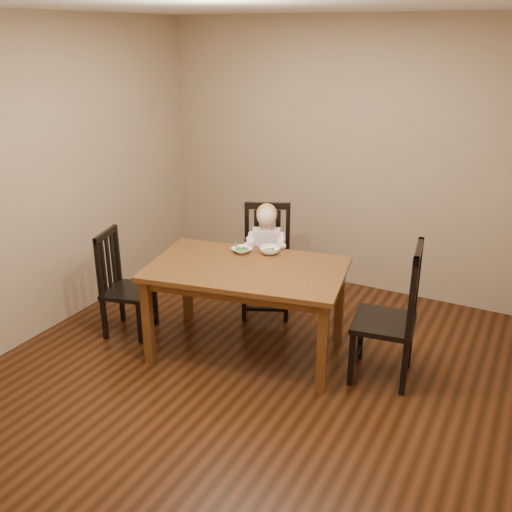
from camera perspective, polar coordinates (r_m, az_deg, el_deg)
The scene contains 9 objects.
room at distance 4.09m, azimuth -0.13°, elevation 4.65°, with size 4.01×4.01×2.71m.
dining_table at distance 4.61m, azimuth -0.93°, elevation -2.10°, with size 1.71×1.22×0.78m.
chair_child at distance 5.40m, azimuth 1.06°, elevation -0.61°, with size 0.59×0.58×1.05m.
chair_left at distance 5.17m, azimuth -13.16°, elevation -2.84°, with size 0.48×0.50×0.95m.
chair_right at distance 4.46m, azimuth 13.46°, elevation -5.88°, with size 0.52×0.54×1.11m.
toddler at distance 5.29m, azimuth 1.04°, elevation 0.66°, with size 0.33×0.42×0.58m, color white, non-canonical shape.
bowl_peas at distance 4.86m, azimuth -1.44°, elevation 0.59°, with size 0.16×0.16×0.04m, color white.
bowl_veg at distance 4.84m, azimuth 1.41°, elevation 0.60°, with size 0.18×0.18×0.06m, color white.
fork at distance 4.84m, azimuth -1.96°, elevation 0.83°, with size 0.08×0.11×0.05m.
Camera 1 is at (1.83, -3.45, 2.54)m, focal length 40.00 mm.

